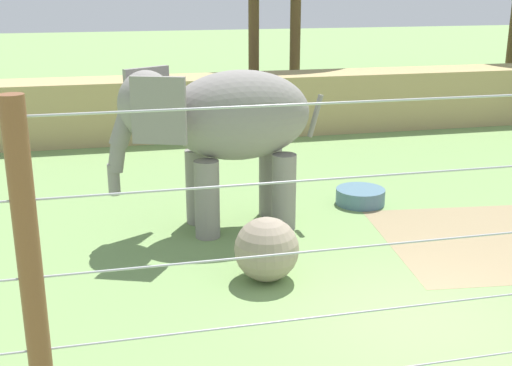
{
  "coord_description": "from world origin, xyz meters",
  "views": [
    {
      "loc": [
        -4.43,
        -7.95,
        4.83
      ],
      "look_at": [
        -1.9,
        2.85,
        1.4
      ],
      "focal_mm": 46.02,
      "sensor_mm": 36.0,
      "label": 1
    }
  ],
  "objects": [
    {
      "name": "ground_plane",
      "position": [
        0.0,
        0.0,
        0.0
      ],
      "size": [
        120.0,
        120.0,
        0.0
      ],
      "primitive_type": "plane",
      "color": "#759956"
    },
    {
      "name": "dirt_patch",
      "position": [
        2.83,
        2.53,
        0.0
      ],
      "size": [
        4.68,
        4.3,
        0.01
      ],
      "primitive_type": "cube",
      "rotation": [
        0.0,
        0.0,
        -0.11
      ],
      "color": "#937F5B",
      "rests_on": "ground"
    },
    {
      "name": "embankment_wall",
      "position": [
        0.0,
        12.78,
        0.96
      ],
      "size": [
        36.0,
        1.8,
        1.92
      ],
      "primitive_type": "cube",
      "color": "tan",
      "rests_on": "ground"
    },
    {
      "name": "elephant",
      "position": [
        -2.19,
        4.45,
        2.15
      ],
      "size": [
        4.39,
        1.9,
        3.25
      ],
      "color": "gray",
      "rests_on": "ground"
    },
    {
      "name": "enrichment_ball",
      "position": [
        -1.95,
        1.86,
        0.54
      ],
      "size": [
        1.09,
        1.09,
        1.09
      ],
      "primitive_type": "sphere",
      "color": "gray",
      "rests_on": "ground"
    },
    {
      "name": "water_tub",
      "position": [
        1.07,
        5.18,
        0.18
      ],
      "size": [
        1.1,
        1.1,
        0.35
      ],
      "color": "slate",
      "rests_on": "ground"
    }
  ]
}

